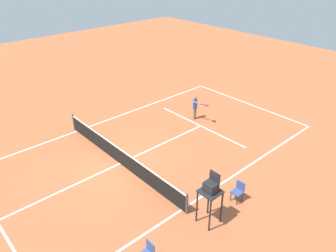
# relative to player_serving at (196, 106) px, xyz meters

# --- Properties ---
(ground_plane) EXTENTS (60.00, 60.00, 0.00)m
(ground_plane) POSITION_rel_player_serving_xyz_m (-0.92, 6.64, -0.96)
(ground_plane) COLOR #B76038
(court_lines) EXTENTS (9.42, 22.63, 0.01)m
(court_lines) POSITION_rel_player_serving_xyz_m (-0.92, 6.64, -0.96)
(court_lines) COLOR white
(court_lines) RESTS_ON ground
(tennis_net) EXTENTS (10.02, 0.10, 1.07)m
(tennis_net) POSITION_rel_player_serving_xyz_m (-0.92, 6.64, -0.47)
(tennis_net) COLOR #4C4C51
(tennis_net) RESTS_ON ground
(player_serving) EXTENTS (1.29, 0.45, 1.63)m
(player_serving) POSITION_rel_player_serving_xyz_m (0.00, 0.00, 0.00)
(player_serving) COLOR #9E704C
(player_serving) RESTS_ON ground
(tennis_ball) EXTENTS (0.07, 0.07, 0.07)m
(tennis_ball) POSITION_rel_player_serving_xyz_m (-1.64, 2.79, -0.93)
(tennis_ball) COLOR #CCE033
(tennis_ball) RESTS_ON ground
(umpire_chair) EXTENTS (0.80, 0.80, 2.41)m
(umpire_chair) POSITION_rel_player_serving_xyz_m (-6.80, 6.28, 0.64)
(umpire_chair) COLOR #232328
(umpire_chair) RESTS_ON ground
(courtside_chair_mid) EXTENTS (0.44, 0.46, 0.95)m
(courtside_chair_mid) POSITION_rel_player_serving_xyz_m (-6.79, 4.34, -0.43)
(courtside_chair_mid) COLOR #262626
(courtside_chair_mid) RESTS_ON ground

